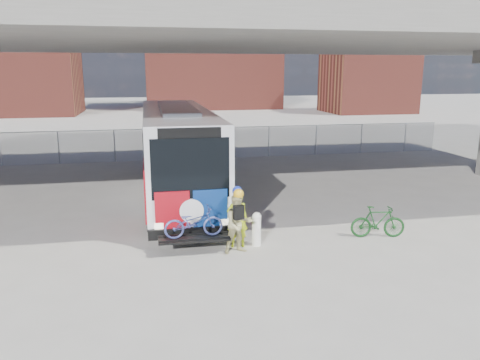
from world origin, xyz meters
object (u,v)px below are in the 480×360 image
object	(u,v)px
cyclist_hivis	(237,218)
cyclist_tan	(238,223)
bus	(177,145)
bollard	(257,228)
bike_parked	(378,222)

from	to	relation	value
cyclist_hivis	cyclist_tan	bearing A→B (deg)	85.67
bus	bollard	world-z (taller)	bus
cyclist_hivis	bike_parked	xyz separation A→B (m)	(4.42, -0.07, -0.38)
bollard	bike_parked	world-z (taller)	bollard
cyclist_hivis	bike_parked	world-z (taller)	cyclist_hivis
bollard	cyclist_tan	bearing A→B (deg)	-143.91
bollard	cyclist_hivis	xyz separation A→B (m)	(-0.58, 0.00, 0.34)
cyclist_tan	cyclist_hivis	bearing A→B (deg)	71.24
bus	cyclist_hivis	bearing A→B (deg)	-78.44
bus	cyclist_tan	size ratio (longest dim) A/B	6.89
cyclist_hivis	bus	bearing A→B (deg)	-76.14
bus	bike_parked	bearing A→B (deg)	-48.26
cyclist_tan	bollard	bearing A→B (deg)	23.95
bus	cyclist_hivis	xyz separation A→B (m)	(1.29, -6.33, -1.23)
cyclist_hivis	cyclist_tan	xyz separation A→B (m)	(-0.05, -0.46, -0.00)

